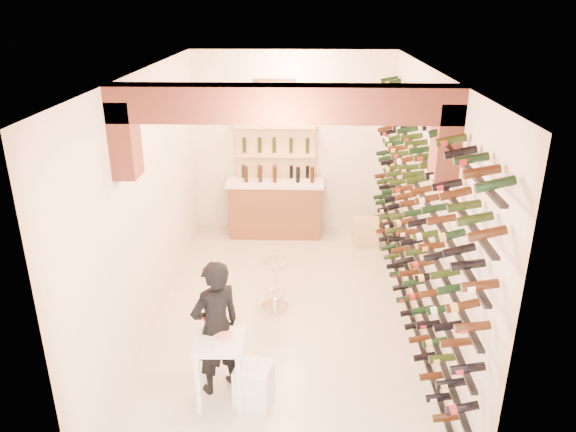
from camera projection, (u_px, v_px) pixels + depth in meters
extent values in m
plane|color=beige|center=(287.00, 312.00, 7.41)|extent=(6.00, 6.00, 0.00)
cube|color=#EFE2CF|center=(293.00, 144.00, 9.60)|extent=(3.50, 0.02, 3.20)
cube|color=#EFE2CF|center=(274.00, 344.00, 4.03)|extent=(3.50, 0.02, 3.20)
cube|color=#EFE2CF|center=(149.00, 201.00, 6.86)|extent=(0.02, 6.00, 3.20)
cube|color=#EFE2CF|center=(427.00, 204.00, 6.76)|extent=(0.02, 6.00, 3.20)
cube|color=#985036|center=(287.00, 72.00, 6.22)|extent=(3.50, 6.00, 0.02)
cube|color=#9D4B37|center=(284.00, 103.00, 5.36)|extent=(3.50, 0.35, 0.36)
cube|color=#9D4B37|center=(125.00, 139.00, 5.54)|extent=(0.24, 0.35, 0.80)
cube|color=#9D4B37|center=(446.00, 141.00, 5.45)|extent=(0.24, 0.35, 0.80)
cube|color=black|center=(406.00, 298.00, 7.27)|extent=(0.06, 5.70, 0.03)
cube|color=black|center=(408.00, 272.00, 7.12)|extent=(0.06, 5.70, 0.03)
cube|color=black|center=(411.00, 244.00, 6.97)|extent=(0.06, 5.70, 0.03)
cube|color=black|center=(413.00, 215.00, 6.82)|extent=(0.06, 5.70, 0.03)
cube|color=black|center=(416.00, 185.00, 6.67)|extent=(0.06, 5.70, 0.03)
cube|color=black|center=(419.00, 154.00, 6.53)|extent=(0.06, 5.70, 0.03)
cube|color=black|center=(422.00, 121.00, 6.38)|extent=(0.06, 5.70, 0.03)
cube|color=brown|center=(275.00, 209.00, 9.70)|extent=(1.60, 0.55, 0.96)
cube|color=white|center=(275.00, 183.00, 9.51)|extent=(1.70, 0.62, 0.05)
cube|color=#E3B780|center=(276.00, 177.00, 9.75)|extent=(1.40, 0.10, 2.00)
cube|color=#E3B780|center=(276.00, 208.00, 9.87)|extent=(1.40, 0.28, 0.04)
cube|color=#E3B780|center=(276.00, 181.00, 9.68)|extent=(1.40, 0.28, 0.04)
cube|color=#E3B780|center=(275.00, 154.00, 9.49)|extent=(1.40, 0.28, 0.04)
cube|color=#E3B780|center=(275.00, 126.00, 9.31)|extent=(1.40, 0.28, 0.04)
cube|color=brown|center=(275.00, 95.00, 9.26)|extent=(0.70, 0.04, 0.55)
cube|color=#99998C|center=(275.00, 95.00, 9.24)|extent=(0.60, 0.01, 0.45)
cube|color=white|center=(219.00, 342.00, 5.55)|extent=(0.53, 0.53, 0.05)
cube|color=white|center=(198.00, 385.00, 5.50)|extent=(0.05, 0.05, 0.69)
cube|color=white|center=(239.00, 385.00, 5.50)|extent=(0.05, 0.05, 0.69)
cube|color=white|center=(204.00, 360.00, 5.88)|extent=(0.05, 0.05, 0.69)
cube|color=white|center=(242.00, 360.00, 5.88)|extent=(0.05, 0.05, 0.69)
cylinder|color=white|center=(224.00, 338.00, 5.55)|extent=(0.24, 0.24, 0.01)
cylinder|color=#BF7266|center=(224.00, 337.00, 5.55)|extent=(0.18, 0.18, 0.02)
cube|color=white|center=(200.00, 346.00, 5.43)|extent=(0.15, 0.15, 0.01)
cylinder|color=white|center=(207.00, 331.00, 5.68)|extent=(0.07, 0.07, 0.00)
cylinder|color=white|center=(207.00, 327.00, 5.66)|extent=(0.01, 0.01, 0.09)
cone|color=#530A07|center=(207.00, 322.00, 5.64)|extent=(0.07, 0.07, 0.08)
cube|color=white|center=(254.00, 384.00, 5.69)|extent=(0.43, 0.43, 0.45)
imported|color=black|center=(216.00, 327.00, 5.70)|extent=(0.67, 0.64, 1.54)
cylinder|color=silver|center=(275.00, 306.00, 7.54)|extent=(0.37, 0.37, 0.03)
cylinder|color=silver|center=(275.00, 285.00, 7.41)|extent=(0.07, 0.07, 0.64)
cylinder|color=silver|center=(275.00, 263.00, 7.29)|extent=(0.35, 0.35, 0.06)
torus|color=silver|center=(275.00, 294.00, 7.47)|extent=(0.28, 0.28, 0.02)
cube|color=#E3BA7D|center=(365.00, 239.00, 9.36)|extent=(0.44, 0.32, 0.26)
cube|color=#E3BA7D|center=(366.00, 225.00, 9.27)|extent=(0.44, 0.33, 0.25)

